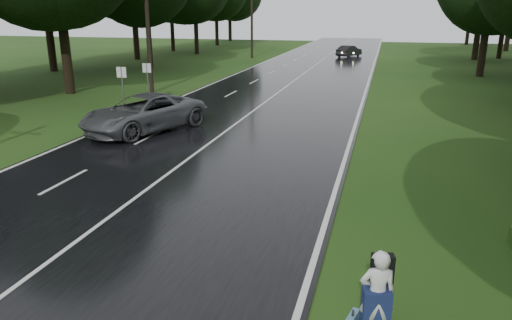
{
  "coord_description": "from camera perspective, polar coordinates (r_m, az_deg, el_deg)",
  "views": [
    {
      "loc": [
        7.05,
        -10.79,
        5.5
      ],
      "look_at": [
        3.42,
        2.71,
        1.1
      ],
      "focal_mm": 33.58,
      "sensor_mm": 36.0,
      "label": 1
    }
  ],
  "objects": [
    {
      "name": "road_sign_a",
      "position": [
        28.48,
        -15.38,
        5.72
      ],
      "size": [
        0.59,
        0.1,
        2.46
      ],
      "primitive_type": null,
      "color": "white",
      "rests_on": "ground"
    },
    {
      "name": "tree_left_f",
      "position": [
        64.13,
        -7.04,
        12.43
      ],
      "size": [
        9.43,
        9.43,
        14.73
      ],
      "primitive_type": null,
      "color": "black",
      "rests_on": "ground"
    },
    {
      "name": "tree_right_f",
      "position": [
        61.18,
        24.54,
        10.78
      ],
      "size": [
        9.04,
        9.04,
        14.13
      ],
      "primitive_type": null,
      "color": "black",
      "rests_on": "ground"
    },
    {
      "name": "hitchhiker",
      "position": [
        8.78,
        14.22,
        -15.6
      ],
      "size": [
        0.69,
        0.65,
        1.69
      ],
      "color": "silver",
      "rests_on": "ground"
    },
    {
      "name": "utility_pole_mid",
      "position": [
        34.28,
        -12.26,
        7.85
      ],
      "size": [
        1.8,
        0.28,
        10.38
      ],
      "primitive_type": null,
      "color": "black",
      "rests_on": "ground"
    },
    {
      "name": "tree_left_e",
      "position": [
        48.83,
        -12.41,
        10.61
      ],
      "size": [
        9.79,
        9.79,
        15.3
      ],
      "primitive_type": null,
      "color": "black",
      "rests_on": "ground"
    },
    {
      "name": "ground",
      "position": [
        14.01,
        -16.72,
        -6.43
      ],
      "size": [
        160.0,
        160.0,
        0.0
      ],
      "primitive_type": "plane",
      "color": "#254414",
      "rests_on": "ground"
    },
    {
      "name": "lane_center",
      "position": [
        32.05,
        2.14,
        7.66
      ],
      "size": [
        0.12,
        140.0,
        0.01
      ],
      "primitive_type": "cube",
      "color": "silver",
      "rests_on": "road"
    },
    {
      "name": "grey_car",
      "position": [
        23.06,
        -13.28,
        5.46
      ],
      "size": [
        4.96,
        6.68,
        1.69
      ],
      "primitive_type": "imported",
      "rotation": [
        0.0,
        0.0,
        5.88
      ],
      "color": "#525457",
      "rests_on": "road"
    },
    {
      "name": "tree_left_d",
      "position": [
        35.59,
        -21.21,
        7.41
      ],
      "size": [
        10.49,
        10.49,
        16.4
      ],
      "primitive_type": null,
      "color": "black",
      "rests_on": "ground"
    },
    {
      "name": "far_car",
      "position": [
        60.48,
        11.03,
        12.62
      ],
      "size": [
        2.95,
        4.27,
        1.33
      ],
      "primitive_type": "imported",
      "rotation": [
        0.0,
        0.0,
        2.72
      ],
      "color": "black",
      "rests_on": "road"
    },
    {
      "name": "utility_pole_far",
      "position": [
        58.33,
        -0.49,
        12.07
      ],
      "size": [
        1.8,
        0.28,
        10.67
      ],
      "primitive_type": null,
      "color": "black",
      "rests_on": "ground"
    },
    {
      "name": "tree_right_e",
      "position": [
        46.03,
        25.05,
        9.0
      ],
      "size": [
        8.6,
        8.6,
        13.44
      ],
      "primitive_type": null,
      "color": "black",
      "rests_on": "ground"
    },
    {
      "name": "road",
      "position": [
        32.05,
        2.14,
        7.62
      ],
      "size": [
        12.0,
        140.0,
        0.04
      ],
      "primitive_type": "cube",
      "color": "black",
      "rests_on": "ground"
    },
    {
      "name": "road_sign_b",
      "position": [
        31.05,
        -12.63,
        6.85
      ],
      "size": [
        0.56,
        0.1,
        2.35
      ],
      "primitive_type": null,
      "color": "white",
      "rests_on": "ground"
    }
  ]
}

